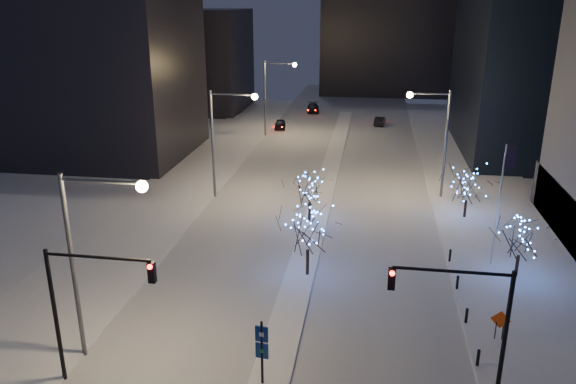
% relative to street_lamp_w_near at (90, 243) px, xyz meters
% --- Properties ---
extents(road, '(20.00, 130.00, 0.02)m').
position_rel_street_lamp_w_near_xyz_m(road, '(8.94, 33.00, -6.49)').
color(road, '#B7BBC7').
rests_on(road, ground).
extents(median, '(2.00, 80.00, 0.15)m').
position_rel_street_lamp_w_near_xyz_m(median, '(8.94, 28.00, -6.42)').
color(median, silver).
rests_on(median, ground).
extents(east_sidewalk, '(10.00, 90.00, 0.15)m').
position_rel_street_lamp_w_near_xyz_m(east_sidewalk, '(23.94, 18.00, -6.42)').
color(east_sidewalk, silver).
rests_on(east_sidewalk, ground).
extents(west_sidewalk, '(8.00, 90.00, 0.15)m').
position_rel_street_lamp_w_near_xyz_m(west_sidewalk, '(-5.06, 18.00, -6.42)').
color(west_sidewalk, silver).
rests_on(west_sidewalk, ground).
extents(filler_west_near, '(22.00, 18.00, 24.00)m').
position_rel_street_lamp_w_near_xyz_m(filler_west_near, '(-19.06, 38.00, 5.50)').
color(filler_west_near, black).
rests_on(filler_west_near, ground).
extents(filler_west_far, '(18.00, 16.00, 16.00)m').
position_rel_street_lamp_w_near_xyz_m(filler_west_far, '(-17.06, 68.00, 1.50)').
color(filler_west_far, black).
rests_on(filler_west_far, ground).
extents(street_lamp_w_near, '(4.40, 0.56, 10.00)m').
position_rel_street_lamp_w_near_xyz_m(street_lamp_w_near, '(0.00, 0.00, 0.00)').
color(street_lamp_w_near, '#595E66').
rests_on(street_lamp_w_near, ground).
extents(street_lamp_w_mid, '(4.40, 0.56, 10.00)m').
position_rel_street_lamp_w_near_xyz_m(street_lamp_w_mid, '(0.00, 25.00, 0.00)').
color(street_lamp_w_mid, '#595E66').
rests_on(street_lamp_w_mid, ground).
extents(street_lamp_w_far, '(4.40, 0.56, 10.00)m').
position_rel_street_lamp_w_near_xyz_m(street_lamp_w_far, '(0.00, 50.00, 0.00)').
color(street_lamp_w_far, '#595E66').
rests_on(street_lamp_w_far, ground).
extents(street_lamp_east, '(3.90, 0.56, 10.00)m').
position_rel_street_lamp_w_near_xyz_m(street_lamp_east, '(19.02, 28.00, -0.05)').
color(street_lamp_east, '#595E66').
rests_on(street_lamp_east, ground).
extents(traffic_signal_west, '(5.26, 0.43, 7.00)m').
position_rel_street_lamp_w_near_xyz_m(traffic_signal_west, '(0.50, -2.00, -1.74)').
color(traffic_signal_west, black).
rests_on(traffic_signal_west, ground).
extents(traffic_signal_east, '(5.26, 0.43, 7.00)m').
position_rel_street_lamp_w_near_xyz_m(traffic_signal_east, '(17.88, -1.00, -1.74)').
color(traffic_signal_east, black).
rests_on(traffic_signal_east, ground).
extents(flagpoles, '(1.35, 2.60, 8.00)m').
position_rel_street_lamp_w_near_xyz_m(flagpoles, '(22.30, 15.25, -1.70)').
color(flagpoles, silver).
rests_on(flagpoles, east_sidewalk).
extents(bollards, '(0.16, 12.16, 0.90)m').
position_rel_street_lamp_w_near_xyz_m(bollards, '(19.14, 8.00, -5.90)').
color(bollards, black).
rests_on(bollards, east_sidewalk).
extents(car_near, '(1.98, 3.94, 1.29)m').
position_rel_street_lamp_w_near_xyz_m(car_near, '(0.21, 54.60, -5.86)').
color(car_near, black).
rests_on(car_near, ground).
extents(car_mid, '(1.82, 3.95, 1.25)m').
position_rel_street_lamp_w_near_xyz_m(car_mid, '(14.32, 59.22, -5.87)').
color(car_mid, black).
rests_on(car_mid, ground).
extents(car_far, '(2.42, 4.82, 1.34)m').
position_rel_street_lamp_w_near_xyz_m(car_far, '(3.50, 67.55, -5.83)').
color(car_far, black).
rests_on(car_far, ground).
extents(holiday_tree_median_near, '(4.32, 4.32, 4.78)m').
position_rel_street_lamp_w_near_xyz_m(holiday_tree_median_near, '(9.44, 10.54, -3.20)').
color(holiday_tree_median_near, black).
rests_on(holiday_tree_median_near, median).
extents(holiday_tree_median_far, '(4.28, 4.28, 4.24)m').
position_rel_street_lamp_w_near_xyz_m(holiday_tree_median_far, '(8.44, 20.21, -3.57)').
color(holiday_tree_median_far, black).
rests_on(holiday_tree_median_far, median).
extents(holiday_tree_plaza_near, '(4.43, 4.43, 4.30)m').
position_rel_street_lamp_w_near_xyz_m(holiday_tree_plaza_near, '(23.26, 12.42, -3.58)').
color(holiday_tree_plaza_near, black).
rests_on(holiday_tree_plaza_near, east_sidewalk).
extents(holiday_tree_plaza_far, '(4.93, 4.93, 4.56)m').
position_rel_street_lamp_w_near_xyz_m(holiday_tree_plaza_far, '(21.38, 22.96, -3.48)').
color(holiday_tree_plaza_far, black).
rests_on(holiday_tree_plaza_far, east_sidewalk).
extents(wayfinding_sign, '(0.63, 0.17, 3.55)m').
position_rel_street_lamp_w_near_xyz_m(wayfinding_sign, '(8.65, -1.00, -4.32)').
color(wayfinding_sign, black).
rests_on(wayfinding_sign, ground).
extents(construction_sign, '(1.04, 0.23, 1.74)m').
position_rel_street_lamp_w_near_xyz_m(construction_sign, '(20.63, 4.56, -5.30)').
color(construction_sign, black).
rests_on(construction_sign, east_sidewalk).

